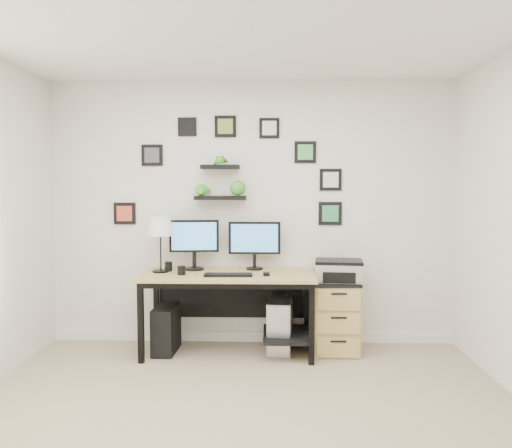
{
  "coord_description": "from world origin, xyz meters",
  "views": [
    {
      "loc": [
        0.19,
        -2.95,
        1.53
      ],
      "look_at": [
        0.05,
        1.83,
        1.2
      ],
      "focal_mm": 35.0,
      "sensor_mm": 36.0,
      "label": 1
    }
  ],
  "objects_px": {
    "desk": "(233,286)",
    "printer": "(339,271)",
    "file_cabinet": "(335,316)",
    "table_lamp": "(160,228)",
    "monitor_right": "(254,241)",
    "monitor_left": "(194,241)",
    "mug": "(182,270)",
    "pc_tower_grey": "(280,325)",
    "pc_tower_black": "(166,329)"
  },
  "relations": [
    {
      "from": "desk",
      "to": "printer",
      "type": "bearing_deg",
      "value": 2.86
    },
    {
      "from": "file_cabinet",
      "to": "printer",
      "type": "bearing_deg",
      "value": -15.39
    },
    {
      "from": "table_lamp",
      "to": "file_cabinet",
      "type": "relative_size",
      "value": 0.78
    },
    {
      "from": "monitor_right",
      "to": "table_lamp",
      "type": "xyz_separation_m",
      "value": [
        -0.88,
        -0.17,
        0.14
      ]
    },
    {
      "from": "file_cabinet",
      "to": "table_lamp",
      "type": "bearing_deg",
      "value": -179.35
    },
    {
      "from": "desk",
      "to": "monitor_left",
      "type": "bearing_deg",
      "value": 156.77
    },
    {
      "from": "desk",
      "to": "file_cabinet",
      "type": "height_order",
      "value": "desk"
    },
    {
      "from": "mug",
      "to": "pc_tower_grey",
      "type": "relative_size",
      "value": 0.16
    },
    {
      "from": "pc_tower_black",
      "to": "printer",
      "type": "relative_size",
      "value": 0.92
    },
    {
      "from": "table_lamp",
      "to": "monitor_right",
      "type": "bearing_deg",
      "value": 10.76
    },
    {
      "from": "pc_tower_grey",
      "to": "printer",
      "type": "height_order",
      "value": "printer"
    },
    {
      "from": "desk",
      "to": "pc_tower_black",
      "type": "height_order",
      "value": "desk"
    },
    {
      "from": "monitor_left",
      "to": "pc_tower_grey",
      "type": "height_order",
      "value": "monitor_left"
    },
    {
      "from": "monitor_right",
      "to": "mug",
      "type": "relative_size",
      "value": 6.07
    },
    {
      "from": "desk",
      "to": "file_cabinet",
      "type": "relative_size",
      "value": 2.39
    },
    {
      "from": "mug",
      "to": "printer",
      "type": "xyz_separation_m",
      "value": [
        1.46,
        0.16,
        -0.02
      ]
    },
    {
      "from": "file_cabinet",
      "to": "monitor_left",
      "type": "bearing_deg",
      "value": 175.46
    },
    {
      "from": "monitor_left",
      "to": "printer",
      "type": "relative_size",
      "value": 1.04
    },
    {
      "from": "table_lamp",
      "to": "pc_tower_black",
      "type": "height_order",
      "value": "table_lamp"
    },
    {
      "from": "printer",
      "to": "monitor_right",
      "type": "bearing_deg",
      "value": 168.86
    },
    {
      "from": "pc_tower_black",
      "to": "file_cabinet",
      "type": "distance_m",
      "value": 1.6
    },
    {
      "from": "desk",
      "to": "monitor_right",
      "type": "xyz_separation_m",
      "value": [
        0.2,
        0.21,
        0.4
      ]
    },
    {
      "from": "table_lamp",
      "to": "printer",
      "type": "bearing_deg",
      "value": 0.35
    },
    {
      "from": "monitor_right",
      "to": "pc_tower_grey",
      "type": "xyz_separation_m",
      "value": [
        0.25,
        -0.16,
        -0.78
      ]
    },
    {
      "from": "printer",
      "to": "pc_tower_grey",
      "type": "bearing_deg",
      "value": -179.94
    },
    {
      "from": "pc_tower_black",
      "to": "file_cabinet",
      "type": "height_order",
      "value": "file_cabinet"
    },
    {
      "from": "table_lamp",
      "to": "mug",
      "type": "relative_size",
      "value": 6.32
    },
    {
      "from": "pc_tower_grey",
      "to": "monitor_left",
      "type": "bearing_deg",
      "value": 172.07
    },
    {
      "from": "monitor_left",
      "to": "table_lamp",
      "type": "relative_size",
      "value": 0.93
    },
    {
      "from": "mug",
      "to": "table_lamp",
      "type": "bearing_deg",
      "value": 146.14
    },
    {
      "from": "monitor_right",
      "to": "printer",
      "type": "xyz_separation_m",
      "value": [
        0.8,
        -0.16,
        -0.26
      ]
    },
    {
      "from": "file_cabinet",
      "to": "printer",
      "type": "relative_size",
      "value": 1.42
    },
    {
      "from": "pc_tower_black",
      "to": "pc_tower_grey",
      "type": "xyz_separation_m",
      "value": [
        1.08,
        0.07,
        0.03
      ]
    },
    {
      "from": "mug",
      "to": "pc_tower_black",
      "type": "xyz_separation_m",
      "value": [
        -0.17,
        0.09,
        -0.57
      ]
    },
    {
      "from": "table_lamp",
      "to": "pc_tower_grey",
      "type": "relative_size",
      "value": 1.02
    },
    {
      "from": "file_cabinet",
      "to": "desk",
      "type": "bearing_deg",
      "value": -176.56
    },
    {
      "from": "desk",
      "to": "mug",
      "type": "relative_size",
      "value": 19.24
    },
    {
      "from": "desk",
      "to": "monitor_left",
      "type": "relative_size",
      "value": 3.28
    },
    {
      "from": "monitor_left",
      "to": "printer",
      "type": "xyz_separation_m",
      "value": [
        1.38,
        -0.12,
        -0.26
      ]
    },
    {
      "from": "mug",
      "to": "pc_tower_grey",
      "type": "distance_m",
      "value": 1.07
    },
    {
      "from": "desk",
      "to": "pc_tower_black",
      "type": "distance_m",
      "value": 0.75
    },
    {
      "from": "printer",
      "to": "desk",
      "type": "bearing_deg",
      "value": -177.14
    },
    {
      "from": "printer",
      "to": "file_cabinet",
      "type": "bearing_deg",
      "value": 164.61
    },
    {
      "from": "monitor_left",
      "to": "pc_tower_grey",
      "type": "xyz_separation_m",
      "value": [
        0.83,
        -0.12,
        -0.79
      ]
    },
    {
      "from": "pc_tower_black",
      "to": "printer",
      "type": "distance_m",
      "value": 1.72
    },
    {
      "from": "monitor_left",
      "to": "pc_tower_grey",
      "type": "distance_m",
      "value": 1.15
    },
    {
      "from": "desk",
      "to": "printer",
      "type": "distance_m",
      "value": 1.01
    },
    {
      "from": "monitor_left",
      "to": "file_cabinet",
      "type": "xyz_separation_m",
      "value": [
        1.35,
        -0.11,
        -0.7
      ]
    },
    {
      "from": "desk",
      "to": "pc_tower_black",
      "type": "xyz_separation_m",
      "value": [
        -0.63,
        -0.02,
        -0.41
      ]
    },
    {
      "from": "mug",
      "to": "pc_tower_black",
      "type": "distance_m",
      "value": 0.6
    }
  ]
}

